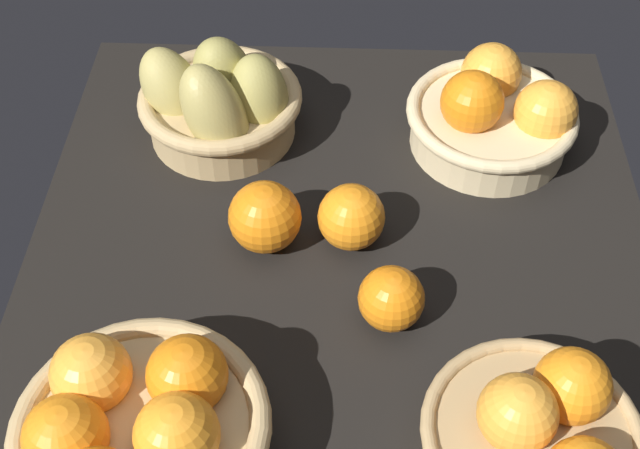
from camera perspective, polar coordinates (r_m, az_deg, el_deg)
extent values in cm
cube|color=black|center=(94.80, 1.32, -3.95)|extent=(84.00, 72.00, 3.00)
cylinder|color=#D3BC8C|center=(108.75, 11.42, 6.46)|extent=(19.70, 19.70, 5.18)
torus|color=#D3BC8C|center=(107.09, 11.63, 7.50)|extent=(21.43, 21.43, 1.73)
sphere|color=#F49E33|center=(106.70, 15.11, 7.46)|extent=(7.81, 7.81, 7.81)
sphere|color=#F49E33|center=(111.23, 11.57, 10.09)|extent=(7.81, 7.81, 7.81)
sphere|color=orange|center=(104.09, 10.30, 8.24)|extent=(7.81, 7.81, 7.81)
cylinder|color=tan|center=(109.03, -6.73, 7.44)|extent=(18.71, 18.71, 5.54)
torus|color=tan|center=(107.26, -6.87, 8.56)|extent=(20.82, 20.82, 2.10)
ellipsoid|color=tan|center=(102.13, -7.21, 7.50)|extent=(11.53, 13.52, 15.07)
ellipsoid|color=#9E934C|center=(107.63, -6.67, 10.30)|extent=(12.39, 11.23, 12.49)
ellipsoid|color=tan|center=(107.67, -10.00, 8.99)|extent=(11.90, 13.62, 13.70)
ellipsoid|color=#9E934C|center=(104.90, -4.18, 8.67)|extent=(11.88, 11.37, 12.61)
cylinder|color=tan|center=(81.55, 13.96, -14.50)|extent=(18.88, 18.88, 5.11)
torus|color=tan|center=(79.35, 14.30, -13.64)|extent=(20.29, 20.29, 1.41)
sphere|color=#F49E33|center=(76.97, 13.28, -12.43)|extent=(7.20, 7.20, 7.20)
sphere|color=orange|center=(80.51, 16.78, -10.50)|extent=(7.20, 7.20, 7.20)
cylinder|color=tan|center=(80.59, -11.86, -14.41)|extent=(21.46, 21.46, 5.94)
torus|color=tan|center=(78.02, -12.21, -13.40)|extent=(23.54, 23.54, 2.08)
sphere|color=orange|center=(77.67, -16.99, -13.66)|extent=(7.52, 7.52, 7.52)
sphere|color=orange|center=(77.78, -9.09, -10.09)|extent=(7.52, 7.52, 7.52)
sphere|color=orange|center=(74.53, -9.78, -13.96)|extent=(7.52, 7.52, 7.52)
sphere|color=#F49E33|center=(80.08, -15.38, -9.78)|extent=(7.52, 7.52, 7.52)
sphere|color=orange|center=(87.41, 4.85, -5.06)|extent=(7.02, 7.02, 7.02)
sphere|color=orange|center=(93.79, -3.82, 0.51)|extent=(8.29, 8.29, 8.29)
sphere|color=orange|center=(94.07, 2.11, 0.51)|extent=(7.66, 7.66, 7.66)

